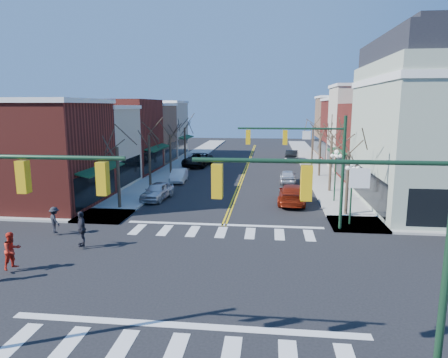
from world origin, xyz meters
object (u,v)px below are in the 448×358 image
(car_right_near, at_px, (292,194))
(car_right_mid, at_px, (288,176))
(car_left_far, at_px, (198,160))
(pedestrian_dark_b, at_px, (55,220))
(lamppost_midblock, at_px, (336,167))
(car_left_mid, at_px, (179,175))
(car_left_near, at_px, (157,191))
(lamppost_corner, at_px, (352,182))
(pedestrian_red_b, at_px, (12,250))
(car_right_far, at_px, (292,155))
(pedestrian_dark_a, at_px, (82,229))

(car_right_near, height_order, car_right_mid, car_right_near)
(car_left_far, relative_size, pedestrian_dark_b, 3.85)
(lamppost_midblock, relative_size, car_left_mid, 1.06)
(car_left_near, distance_m, car_right_near, 11.20)
(lamppost_corner, distance_m, car_left_near, 15.90)
(lamppost_corner, relative_size, lamppost_midblock, 1.00)
(lamppost_midblock, height_order, car_left_mid, lamppost_midblock)
(car_right_near, xyz_separation_m, car_right_mid, (0.00, 8.82, -0.10))
(pedestrian_red_b, bearing_deg, car_left_far, 16.26)
(car_left_near, bearing_deg, car_right_far, 71.17)
(car_right_mid, relative_size, car_right_far, 0.84)
(lamppost_corner, distance_m, pedestrian_red_b, 19.76)
(car_right_near, bearing_deg, car_left_far, -54.62)
(car_left_mid, relative_size, pedestrian_dark_b, 2.53)
(car_left_mid, bearing_deg, lamppost_midblock, -30.81)
(lamppost_corner, bearing_deg, car_right_far, 93.78)
(car_right_near, bearing_deg, car_left_near, 4.30)
(car_left_mid, bearing_deg, car_left_far, 85.94)
(car_right_mid, distance_m, pedestrian_dark_b, 23.72)
(lamppost_midblock, relative_size, car_left_far, 0.70)
(car_left_far, bearing_deg, car_left_mid, -82.68)
(car_left_near, height_order, car_right_near, car_right_near)
(car_left_near, xyz_separation_m, pedestrian_dark_a, (-0.90, -11.82, 0.40))
(pedestrian_dark_a, bearing_deg, car_right_far, 131.94)
(car_left_far, distance_m, car_right_far, 14.29)
(lamppost_corner, relative_size, car_right_mid, 1.09)
(car_left_mid, distance_m, car_right_mid, 11.22)
(pedestrian_dark_b, bearing_deg, car_left_near, -70.48)
(car_left_near, bearing_deg, car_left_far, 97.00)
(lamppost_corner, distance_m, pedestrian_dark_b, 18.73)
(car_left_mid, distance_m, car_right_far, 21.72)
(car_right_near, relative_size, pedestrian_dark_b, 3.35)
(car_left_near, relative_size, car_left_mid, 1.05)
(car_left_mid, xyz_separation_m, car_right_near, (11.20, -8.12, 0.11))
(lamppost_corner, relative_size, car_left_near, 1.02)
(car_right_far, bearing_deg, pedestrian_dark_a, 76.70)
(lamppost_midblock, relative_size, pedestrian_dark_b, 2.69)
(car_right_far, height_order, pedestrian_dark_b, pedestrian_dark_b)
(car_left_near, distance_m, car_left_mid, 8.02)
(car_right_near, bearing_deg, car_right_mid, -85.19)
(car_left_far, distance_m, pedestrian_dark_b, 28.88)
(lamppost_corner, distance_m, lamppost_midblock, 6.50)
(lamppost_corner, xyz_separation_m, pedestrian_dark_b, (-18.20, -3.95, -2.01))
(lamppost_midblock, xyz_separation_m, car_left_mid, (-14.60, 7.39, -2.29))
(car_left_near, distance_m, car_left_far, 18.83)
(lamppost_midblock, bearing_deg, car_left_mid, 153.15)
(car_right_mid, xyz_separation_m, pedestrian_red_b, (-13.92, -23.92, 0.37))
(car_left_far, distance_m, car_right_near, 21.98)
(car_left_mid, relative_size, car_left_far, 0.66)
(car_left_mid, xyz_separation_m, pedestrian_dark_b, (-3.60, -17.84, 0.28))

